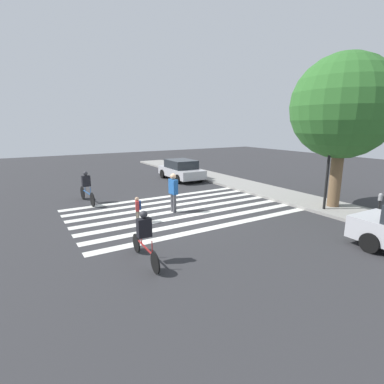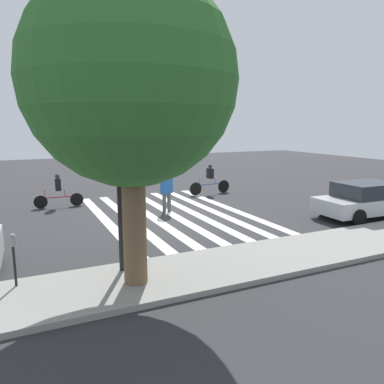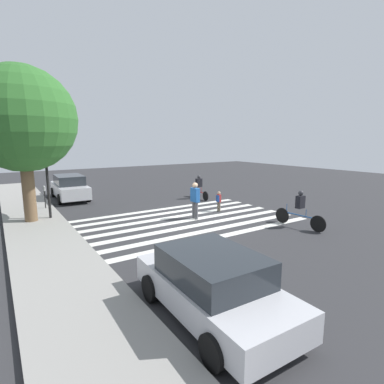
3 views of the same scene
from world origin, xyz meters
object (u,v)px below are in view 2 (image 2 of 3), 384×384
Objects in this scene: pedestrian_adult_yellow_jacket at (167,189)px; traffic_light at (116,146)px; car_parked_far_curb at (365,200)px; parking_meter at (13,249)px; cyclist_far_lane at (210,178)px; cyclist_near_curb at (58,189)px; pedestrian_adult_tall_backpack at (140,192)px; street_tree at (130,81)px.

traffic_light is at bearing 56.46° from pedestrian_adult_yellow_jacket.
car_parked_far_curb is (-7.03, 4.29, -0.28)m from pedestrian_adult_yellow_jacket.
pedestrian_adult_yellow_jacket reaches higher than parking_meter.
cyclist_far_lane is (-9.73, -8.90, -0.16)m from parking_meter.
cyclist_far_lane reaches higher than cyclist_near_curb.
pedestrian_adult_yellow_jacket is 2.08m from pedestrian_adult_tall_backpack.
traffic_light is 8.74m from pedestrian_adult_tall_backpack.
traffic_light reaches higher than cyclist_far_lane.
parking_meter is 13.19m from cyclist_far_lane.
traffic_light is 0.66× the size of street_tree.
traffic_light reaches higher than pedestrian_adult_tall_backpack.
parking_meter is 13.12m from car_parked_far_curb.
street_tree is (-2.55, 0.94, 3.67)m from parking_meter.
traffic_light reaches higher than parking_meter.
street_tree reaches higher than car_parked_far_curb.
pedestrian_adult_tall_backpack is 0.43× the size of cyclist_far_lane.
cyclist_far_lane is 7.87m from cyclist_near_curb.
cyclist_far_lane is 8.04m from car_parked_far_curb.
pedestrian_adult_tall_backpack is at bearing -124.61° from parking_meter.
car_parked_far_curb is (-11.16, 7.38, -0.12)m from cyclist_near_curb.
car_parked_far_curb is (-3.30, 7.33, -0.13)m from cyclist_far_lane.
street_tree is 2.81× the size of cyclist_far_lane.
parking_meter is at bearing 42.14° from pedestrian_adult_yellow_jacket.
pedestrian_adult_tall_backpack is 3.71m from cyclist_near_curb.
street_tree reaches higher than pedestrian_adult_tall_backpack.
traffic_light is at bearing -82.89° from street_tree.
cyclist_near_curb reaches higher than parking_meter.
pedestrian_adult_yellow_jacket reaches higher than cyclist_near_curb.
cyclist_far_lane is at bearing -129.38° from traffic_light.
traffic_light is at bearing 10.07° from car_parked_far_curb.
pedestrian_adult_yellow_jacket is at bearing 35.80° from cyclist_far_lane.
street_tree is at bearing -91.74° from pedestrian_adult_tall_backpack.
traffic_light is 1.11× the size of car_parked_far_curb.
pedestrian_adult_yellow_jacket is (-5.99, -5.86, -0.01)m from parking_meter.
parking_meter reaches higher than pedestrian_adult_tall_backpack.
parking_meter is 9.50m from pedestrian_adult_tall_backpack.
street_tree is at bearing 159.78° from parking_meter.
traffic_light is 3.30m from parking_meter.
cyclist_far_lane is at bearing 30.33° from pedestrian_adult_tall_backpack.
cyclist_near_curb is (0.69, -9.89, -3.84)m from street_tree.
cyclist_far_lane is at bearing -143.03° from pedestrian_adult_yellow_jacket.
street_tree is at bearing 60.94° from pedestrian_adult_yellow_jacket.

